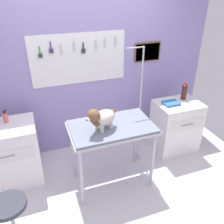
{
  "coord_description": "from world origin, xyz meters",
  "views": [
    {
      "loc": [
        -0.81,
        -2.08,
        2.47
      ],
      "look_at": [
        0.02,
        0.23,
        1.13
      ],
      "focal_mm": 37.97,
      "sensor_mm": 36.0,
      "label": 1
    }
  ],
  "objects_px": {
    "dog": "(101,118)",
    "soda_bottle": "(184,91)",
    "grooming_table": "(112,132)",
    "pump_bottle_white": "(5,117)",
    "cabinet_right": "(175,126)",
    "counter_left": "(8,156)",
    "stool": "(9,210)",
    "grooming_arm": "(139,112)"
  },
  "relations": [
    {
      "from": "grooming_table",
      "to": "counter_left",
      "type": "height_order",
      "value": "grooming_table"
    },
    {
      "from": "grooming_arm",
      "to": "stool",
      "type": "bearing_deg",
      "value": -154.69
    },
    {
      "from": "stool",
      "to": "cabinet_right",
      "type": "bearing_deg",
      "value": 19.31
    },
    {
      "from": "grooming_arm",
      "to": "stool",
      "type": "xyz_separation_m",
      "value": [
        -1.8,
        -0.85,
        -0.34
      ]
    },
    {
      "from": "pump_bottle_white",
      "to": "grooming_arm",
      "type": "bearing_deg",
      "value": -7.14
    },
    {
      "from": "pump_bottle_white",
      "to": "soda_bottle",
      "type": "bearing_deg",
      "value": -2.46
    },
    {
      "from": "grooming_table",
      "to": "cabinet_right",
      "type": "xyz_separation_m",
      "value": [
        1.22,
        0.36,
        -0.39
      ]
    },
    {
      "from": "dog",
      "to": "stool",
      "type": "relative_size",
      "value": 0.71
    },
    {
      "from": "dog",
      "to": "cabinet_right",
      "type": "distance_m",
      "value": 1.58
    },
    {
      "from": "grooming_arm",
      "to": "counter_left",
      "type": "distance_m",
      "value": 1.89
    },
    {
      "from": "grooming_table",
      "to": "stool",
      "type": "relative_size",
      "value": 1.79
    },
    {
      "from": "counter_left",
      "to": "dog",
      "type": "bearing_deg",
      "value": -23.9
    },
    {
      "from": "grooming_arm",
      "to": "counter_left",
      "type": "relative_size",
      "value": 1.97
    },
    {
      "from": "grooming_table",
      "to": "pump_bottle_white",
      "type": "bearing_deg",
      "value": 155.43
    },
    {
      "from": "soda_bottle",
      "to": "grooming_arm",
      "type": "bearing_deg",
      "value": -172.24
    },
    {
      "from": "grooming_arm",
      "to": "cabinet_right",
      "type": "xyz_separation_m",
      "value": [
        0.68,
        0.02,
        -0.4
      ]
    },
    {
      "from": "grooming_arm",
      "to": "counter_left",
      "type": "xyz_separation_m",
      "value": [
        -1.85,
        0.11,
        -0.38
      ]
    },
    {
      "from": "grooming_table",
      "to": "dog",
      "type": "height_order",
      "value": "dog"
    },
    {
      "from": "grooming_arm",
      "to": "cabinet_right",
      "type": "bearing_deg",
      "value": 1.38
    },
    {
      "from": "counter_left",
      "to": "cabinet_right",
      "type": "distance_m",
      "value": 2.52
    },
    {
      "from": "dog",
      "to": "stool",
      "type": "xyz_separation_m",
      "value": [
        -1.11,
        -0.46,
        -0.59
      ]
    },
    {
      "from": "dog",
      "to": "soda_bottle",
      "type": "distance_m",
      "value": 1.6
    },
    {
      "from": "dog",
      "to": "pump_bottle_white",
      "type": "distance_m",
      "value": 1.25
    },
    {
      "from": "cabinet_right",
      "to": "soda_bottle",
      "type": "bearing_deg",
      "value": 34.24
    },
    {
      "from": "grooming_table",
      "to": "soda_bottle",
      "type": "relative_size",
      "value": 3.79
    },
    {
      "from": "counter_left",
      "to": "cabinet_right",
      "type": "height_order",
      "value": "counter_left"
    },
    {
      "from": "grooming_table",
      "to": "cabinet_right",
      "type": "bearing_deg",
      "value": 16.32
    },
    {
      "from": "counter_left",
      "to": "stool",
      "type": "relative_size",
      "value": 1.5
    },
    {
      "from": "dog",
      "to": "counter_left",
      "type": "xyz_separation_m",
      "value": [
        -1.15,
        0.51,
        -0.63
      ]
    },
    {
      "from": "cabinet_right",
      "to": "stool",
      "type": "bearing_deg",
      "value": -160.69
    },
    {
      "from": "grooming_table",
      "to": "dog",
      "type": "bearing_deg",
      "value": -161.25
    },
    {
      "from": "dog",
      "to": "soda_bottle",
      "type": "xyz_separation_m",
      "value": [
        1.52,
        0.51,
        -0.1
      ]
    },
    {
      "from": "grooming_arm",
      "to": "pump_bottle_white",
      "type": "bearing_deg",
      "value": 172.86
    },
    {
      "from": "grooming_table",
      "to": "stool",
      "type": "height_order",
      "value": "grooming_table"
    },
    {
      "from": "grooming_arm",
      "to": "cabinet_right",
      "type": "distance_m",
      "value": 0.79
    },
    {
      "from": "counter_left",
      "to": "pump_bottle_white",
      "type": "distance_m",
      "value": 0.53
    },
    {
      "from": "counter_left",
      "to": "stool",
      "type": "height_order",
      "value": "counter_left"
    },
    {
      "from": "counter_left",
      "to": "soda_bottle",
      "type": "relative_size",
      "value": 3.19
    },
    {
      "from": "grooming_table",
      "to": "grooming_arm",
      "type": "distance_m",
      "value": 0.64
    },
    {
      "from": "grooming_table",
      "to": "soda_bottle",
      "type": "xyz_separation_m",
      "value": [
        1.36,
        0.45,
        0.16
      ]
    },
    {
      "from": "cabinet_right",
      "to": "stool",
      "type": "relative_size",
      "value": 1.43
    },
    {
      "from": "cabinet_right",
      "to": "stool",
      "type": "distance_m",
      "value": 2.63
    }
  ]
}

